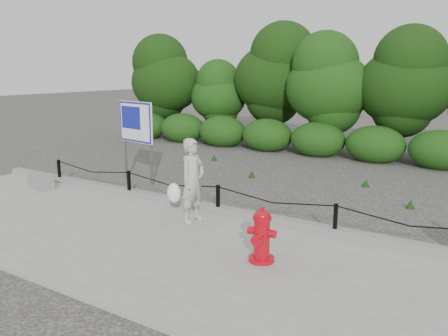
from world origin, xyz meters
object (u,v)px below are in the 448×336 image
Objects in this scene: fire_hydrant at (262,236)px; pedestrian at (192,181)px; concrete_block at (41,182)px; advertising_sign at (136,126)px.

fire_hydrant is 2.35m from pedestrian.
pedestrian is 1.78× the size of concrete_block.
advertising_sign is (-3.40, 2.09, 0.65)m from pedestrian.
pedestrian is 4.04m from advertising_sign.
advertising_sign reaches higher than pedestrian.
concrete_block is 0.42× the size of advertising_sign.
advertising_sign is (-5.48, 3.10, 1.03)m from fire_hydrant.
fire_hydrant is 0.40× the size of advertising_sign.
concrete_block is 2.77m from advertising_sign.
pedestrian is 4.83m from concrete_block.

